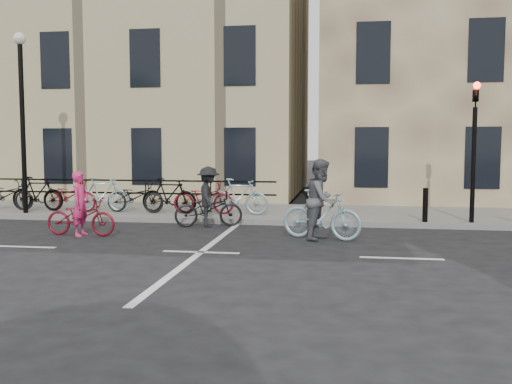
# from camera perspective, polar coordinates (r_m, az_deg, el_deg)

# --- Properties ---
(ground) EXTENTS (120.00, 120.00, 0.00)m
(ground) POSITION_cam_1_polar(r_m,az_deg,el_deg) (11.78, -5.53, -6.03)
(ground) COLOR black
(ground) RESTS_ON ground
(sidewalk) EXTENTS (46.00, 4.00, 0.15)m
(sidewalk) POSITION_cam_1_polar(r_m,az_deg,el_deg) (18.65, -12.87, -1.82)
(sidewalk) COLOR slate
(sidewalk) RESTS_ON ground
(building_east) EXTENTS (14.00, 10.00, 12.00)m
(building_east) POSITION_cam_1_polar(r_m,az_deg,el_deg) (25.26, 23.45, 13.48)
(building_east) COLOR #82694E
(building_east) RESTS_ON sidewalk
(building_west) EXTENTS (20.00, 10.00, 10.00)m
(building_west) POSITION_cam_1_polar(r_m,az_deg,el_deg) (27.12, -17.51, 10.91)
(building_west) COLOR tan
(building_west) RESTS_ON sidewalk
(traffic_light) EXTENTS (0.18, 0.30, 3.90)m
(traffic_light) POSITION_cam_1_polar(r_m,az_deg,el_deg) (15.88, 21.01, 5.40)
(traffic_light) COLOR black
(traffic_light) RESTS_ON sidewalk
(lamp_post) EXTENTS (0.36, 0.36, 5.28)m
(lamp_post) POSITION_cam_1_polar(r_m,az_deg,el_deg) (18.25, -22.37, 8.52)
(lamp_post) COLOR black
(lamp_post) RESTS_ON sidewalk
(bollard_east) EXTENTS (0.14, 0.14, 0.90)m
(bollard_east) POSITION_cam_1_polar(r_m,az_deg,el_deg) (15.67, 16.57, -1.25)
(bollard_east) COLOR black
(bollard_east) RESTS_ON sidewalk
(parked_bikes) EXTENTS (9.35, 1.23, 1.05)m
(parked_bikes) POSITION_cam_1_polar(r_m,az_deg,el_deg) (17.66, -13.66, -0.35)
(parked_bikes) COLOR black
(parked_bikes) RESTS_ON sidewalk
(cyclist_pink) EXTENTS (1.76, 0.65, 1.55)m
(cyclist_pink) POSITION_cam_1_polar(r_m,az_deg,el_deg) (14.36, -17.12, -2.07)
(cyclist_pink) COLOR maroon
(cyclist_pink) RESTS_ON ground
(cyclist_grey) EXTENTS (2.00, 1.12, 1.86)m
(cyclist_grey) POSITION_cam_1_polar(r_m,az_deg,el_deg) (13.24, 6.57, -1.52)
(cyclist_grey) COLOR #8EB2BA
(cyclist_grey) RESTS_ON ground
(cyclist_dark) EXTENTS (1.91, 1.17, 1.61)m
(cyclist_dark) POSITION_cam_1_polar(r_m,az_deg,el_deg) (15.23, -4.78, -1.11)
(cyclist_dark) COLOR black
(cyclist_dark) RESTS_ON ground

